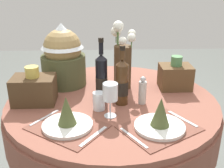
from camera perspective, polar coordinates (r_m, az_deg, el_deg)
dining_table at (r=1.68m, az=0.04°, el=-7.62°), size 1.24×1.24×0.77m
place_setting_left at (r=1.32m, az=-9.27°, el=-7.08°), size 0.43×0.41×0.16m
place_setting_right at (r=1.32m, az=9.91°, el=-7.33°), size 0.43×0.40×0.16m
flower_vase at (r=1.72m, az=2.14°, el=5.32°), size 0.15×0.18×0.42m
wine_bottle_left at (r=1.51m, az=2.08°, el=0.38°), size 0.07×0.07×0.33m
wine_bottle_right at (r=1.53m, az=-2.18°, el=1.21°), size 0.07×0.07×0.37m
wine_glass_left at (r=1.37m, az=-0.37°, el=-1.80°), size 0.08×0.08×0.18m
tumbler_near_left at (r=1.48m, az=-2.72°, el=-3.53°), size 0.07×0.07×0.10m
pepper_mill at (r=1.54m, az=6.32°, el=-1.51°), size 0.04×0.04×0.16m
gift_tub_back_left at (r=1.79m, az=-10.14°, el=6.28°), size 0.28×0.28×0.40m
woven_basket_side_left at (r=1.60m, az=-15.84°, el=-0.99°), size 0.23×0.17×0.21m
woven_basket_side_right at (r=1.78m, az=12.95°, el=1.65°), size 0.20×0.15×0.21m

